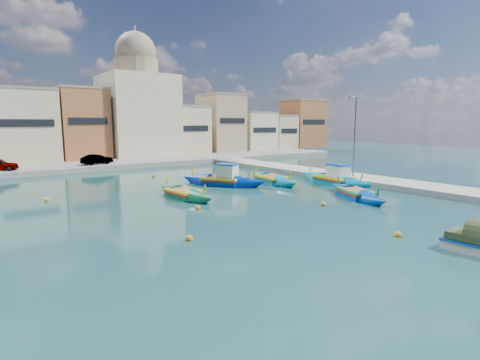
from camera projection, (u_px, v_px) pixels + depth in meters
name	position (u px, v px, depth m)	size (l,w,h in m)	color
ground	(247.00, 225.00, 20.70)	(160.00, 160.00, 0.00)	#113535
east_quay	(416.00, 187.00, 31.34)	(4.00, 70.00, 0.50)	gray
north_quay	(87.00, 166.00, 45.96)	(80.00, 8.00, 0.60)	gray
north_townhouses	(119.00, 127.00, 55.02)	(83.20, 7.87, 10.19)	beige
church_block	(138.00, 104.00, 56.98)	(10.00, 10.00, 19.10)	beige
quay_street_lamp	(354.00, 136.00, 35.13)	(1.18, 0.16, 8.00)	#595B60
parked_cars	(19.00, 164.00, 40.23)	(16.88, 2.77, 1.32)	#4C1919
luzzu_turquoise_cabin	(334.00, 180.00, 34.45)	(3.02, 9.28, 2.93)	#008BA1
luzzu_blue_cabin	(223.00, 181.00, 33.71)	(6.03, 8.41, 3.01)	#002DA7
luzzu_cyan_mid	(272.00, 180.00, 35.05)	(3.15, 8.24, 2.38)	#0083A1
luzzu_green	(185.00, 195.00, 28.08)	(2.33, 7.20, 2.23)	#0A713F
luzzu_blue_south	(356.00, 195.00, 28.06)	(4.70, 7.73, 2.22)	#003EA9
tender_near	(476.00, 243.00, 16.28)	(1.51, 2.63, 1.27)	beige
mooring_buoys	(231.00, 202.00, 26.29)	(22.59, 26.95, 0.36)	orange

